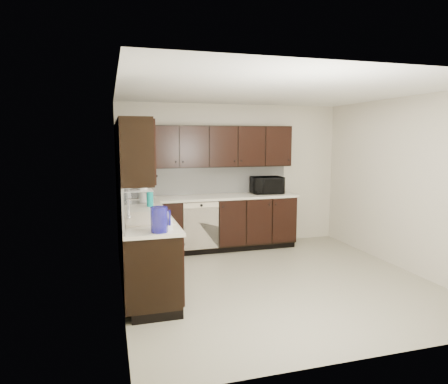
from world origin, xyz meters
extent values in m
plane|color=gray|center=(0.00, 0.00, 0.00)|extent=(4.00, 4.00, 0.00)
plane|color=white|center=(0.00, 0.00, 2.50)|extent=(4.00, 4.00, 0.00)
cube|color=beige|center=(0.00, 2.00, 1.25)|extent=(4.00, 0.02, 2.50)
cube|color=beige|center=(-2.00, 0.00, 1.25)|extent=(0.02, 4.00, 2.50)
cube|color=beige|center=(2.00, 0.00, 1.25)|extent=(0.02, 4.00, 2.50)
cube|color=beige|center=(0.00, -2.00, 1.25)|extent=(4.00, 0.02, 2.50)
cube|color=black|center=(-0.50, 1.70, 0.45)|extent=(3.00, 0.60, 0.90)
cube|color=black|center=(-1.70, 0.30, 0.45)|extent=(0.60, 2.20, 0.90)
cube|color=black|center=(-0.50, 1.73, 0.05)|extent=(3.00, 0.54, 0.10)
cube|color=black|center=(-1.67, 0.30, 0.05)|extent=(0.54, 2.20, 0.10)
cube|color=beige|center=(-0.50, 1.70, 0.92)|extent=(3.03, 0.63, 0.04)
cube|color=beige|center=(-1.70, 0.30, 0.92)|extent=(0.63, 2.23, 0.04)
cube|color=silver|center=(-0.50, 1.99, 1.18)|extent=(3.00, 0.02, 0.48)
cube|color=silver|center=(-1.99, 0.60, 1.18)|extent=(0.02, 2.80, 0.48)
cube|color=black|center=(-0.50, 1.83, 1.77)|extent=(3.00, 0.33, 0.70)
cube|color=black|center=(-1.83, 0.43, 1.77)|extent=(0.33, 2.47, 0.70)
cube|color=beige|center=(-0.70, 1.41, 0.50)|extent=(0.58, 0.02, 0.78)
cube|color=beige|center=(-0.70, 1.40, 0.84)|extent=(0.58, 0.03, 0.08)
cylinder|color=black|center=(-0.70, 1.39, 0.84)|extent=(0.04, 0.02, 0.04)
cube|color=beige|center=(-1.68, 0.00, 0.95)|extent=(0.54, 0.82, 0.03)
cube|color=beige|center=(-1.68, -0.20, 0.86)|extent=(0.42, 0.34, 0.16)
cube|color=beige|center=(-1.68, 0.20, 0.86)|extent=(0.42, 0.34, 0.16)
cylinder|color=silver|center=(-1.90, 0.00, 1.07)|extent=(0.03, 0.03, 0.26)
cylinder|color=silver|center=(-1.85, 0.00, 1.19)|extent=(0.14, 0.02, 0.02)
cylinder|color=#B2B2B7|center=(-1.68, -0.20, 0.89)|extent=(0.20, 0.20, 0.10)
imported|color=black|center=(0.56, 1.72, 1.09)|extent=(0.55, 0.38, 0.30)
imported|color=gray|center=(-1.53, -0.64, 1.04)|extent=(0.10, 0.10, 0.20)
imported|color=gray|center=(-1.84, 1.28, 1.06)|extent=(0.12, 0.12, 0.24)
cube|color=#B2B2B5|center=(-1.75, 1.69, 1.05)|extent=(0.40, 0.32, 0.23)
cube|color=silver|center=(-1.72, 1.35, 1.03)|extent=(0.52, 0.42, 0.18)
cylinder|color=#120E87|center=(-1.62, -0.70, 1.07)|extent=(0.19, 0.19, 0.26)
cylinder|color=#0D9692|center=(-1.56, 0.93, 1.04)|extent=(0.11, 0.11, 0.21)
cylinder|color=silver|center=(-1.62, 1.35, 1.09)|extent=(0.18, 0.18, 0.31)
camera|label=1|loc=(-2.10, -4.78, 1.91)|focal=32.00mm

